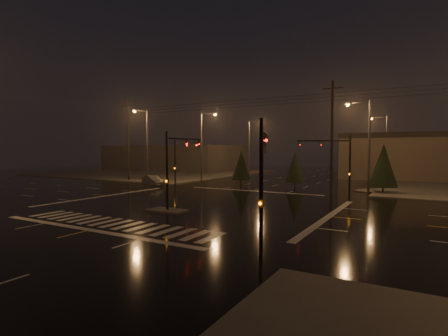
{
  "coord_description": "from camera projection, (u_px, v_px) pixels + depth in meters",
  "views": [
    {
      "loc": [
        16.62,
        -24.45,
        4.64
      ],
      "look_at": [
        1.11,
        2.63,
        3.0
      ],
      "focal_mm": 28.0,
      "sensor_mm": 36.0,
      "label": 1
    }
  ],
  "objects": [
    {
      "name": "ground",
      "position": [
        197.0,
        204.0,
        29.68
      ],
      "size": [
        140.0,
        140.0,
        0.0
      ],
      "primitive_type": "plane",
      "color": "black",
      "rests_on": "ground"
    },
    {
      "name": "sidewalk_nw",
      "position": [
        158.0,
        172.0,
        70.56
      ],
      "size": [
        36.0,
        36.0,
        0.12
      ],
      "primitive_type": "cube",
      "color": "#4C4944",
      "rests_on": "ground"
    },
    {
      "name": "median_island",
      "position": [
        167.0,
        210.0,
        26.21
      ],
      "size": [
        3.0,
        1.6,
        0.15
      ],
      "primitive_type": "cube",
      "color": "#4C4944",
      "rests_on": "ground"
    },
    {
      "name": "crosswalk",
      "position": [
        117.0,
        224.0,
        21.88
      ],
      "size": [
        15.0,
        2.6,
        0.01
      ],
      "primitive_type": "cube",
      "color": "beige",
      "rests_on": "ground"
    },
    {
      "name": "stop_bar_near",
      "position": [
        90.0,
        230.0,
        20.15
      ],
      "size": [
        16.0,
        0.5,
        0.01
      ],
      "primitive_type": "cube",
      "color": "beige",
      "rests_on": "ground"
    },
    {
      "name": "stop_bar_far",
      "position": [
        252.0,
        191.0,
        39.21
      ],
      "size": [
        16.0,
        0.5,
        0.01
      ],
      "primitive_type": "cube",
      "color": "beige",
      "rests_on": "ground"
    },
    {
      "name": "commercial_block",
      "position": [
        175.0,
        157.0,
        83.3
      ],
      "size": [
        30.0,
        18.0,
        5.6
      ],
      "primitive_type": "cube",
      "color": "#403B38",
      "rests_on": "ground"
    },
    {
      "name": "signal_mast_median",
      "position": [
        175.0,
        161.0,
        26.82
      ],
      "size": [
        0.25,
        4.59,
        6.0
      ],
      "color": "black",
      "rests_on": "ground"
    },
    {
      "name": "signal_mast_ne",
      "position": [
        338.0,
        159.0,
        33.55
      ],
      "size": [
        4.84,
        1.86,
        6.0
      ],
      "color": "black",
      "rests_on": "ground"
    },
    {
      "name": "signal_mast_nw",
      "position": [
        180.0,
        157.0,
        42.98
      ],
      "size": [
        4.84,
        1.86,
        6.0
      ],
      "color": "black",
      "rests_on": "ground"
    },
    {
      "name": "signal_mast_se",
      "position": [
        262.0,
        170.0,
        15.96
      ],
      "size": [
        1.55,
        3.87,
        6.0
      ],
      "color": "black",
      "rests_on": "ground"
    },
    {
      "name": "streetlight_1",
      "position": [
        203.0,
        142.0,
        50.53
      ],
      "size": [
        2.77,
        0.32,
        10.0
      ],
      "color": "#38383A",
      "rests_on": "ground"
    },
    {
      "name": "streetlight_2",
      "position": [
        251.0,
        143.0,
        64.39
      ],
      "size": [
        2.77,
        0.32,
        10.0
      ],
      "color": "#38383A",
      "rests_on": "ground"
    },
    {
      "name": "streetlight_3",
      "position": [
        366.0,
        139.0,
        37.69
      ],
      "size": [
        2.77,
        0.32,
        10.0
      ],
      "color": "#38383A",
      "rests_on": "ground"
    },
    {
      "name": "streetlight_4",
      "position": [
        384.0,
        142.0,
        55.02
      ],
      "size": [
        2.77,
        0.32,
        10.0
      ],
      "color": "#38383A",
      "rests_on": "ground"
    },
    {
      "name": "streetlight_5",
      "position": [
        145.0,
        141.0,
        47.01
      ],
      "size": [
        0.32,
        2.77,
        10.0
      ],
      "color": "#38383A",
      "rests_on": "ground"
    },
    {
      "name": "utility_pole_0",
      "position": [
        128.0,
        140.0,
        52.41
      ],
      "size": [
        2.2,
        0.32,
        12.0
      ],
      "color": "black",
      "rests_on": "ground"
    },
    {
      "name": "utility_pole_1",
      "position": [
        332.0,
        136.0,
        37.52
      ],
      "size": [
        2.2,
        0.32,
        12.0
      ],
      "color": "black",
      "rests_on": "ground"
    },
    {
      "name": "conifer_0",
      "position": [
        383.0,
        165.0,
        37.14
      ],
      "size": [
        2.94,
        2.94,
        5.29
      ],
      "color": "black",
      "rests_on": "ground"
    },
    {
      "name": "conifer_3",
      "position": [
        241.0,
        165.0,
        45.88
      ],
      "size": [
        2.47,
        2.47,
        4.56
      ],
      "color": "black",
      "rests_on": "ground"
    },
    {
      "name": "conifer_4",
      "position": [
        295.0,
        167.0,
        42.73
      ],
      "size": [
        2.4,
        2.4,
        4.45
      ],
      "color": "black",
      "rests_on": "ground"
    },
    {
      "name": "car_crossing",
      "position": [
        153.0,
        180.0,
        45.45
      ],
      "size": [
        4.11,
        2.73,
        1.28
      ],
      "primitive_type": "imported",
      "rotation": [
        0.0,
        0.0,
        1.18
      ],
      "color": "#4E5255",
      "rests_on": "ground"
    }
  ]
}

